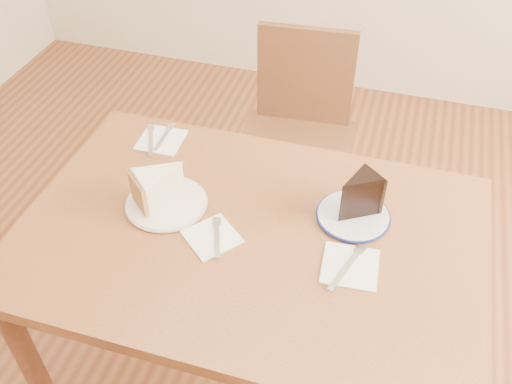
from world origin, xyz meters
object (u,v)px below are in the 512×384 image
object	(u,v)px
plate_cream	(167,203)
chocolate_cake	(356,198)
table	(251,258)
chair_far	(297,138)
plate_navy	(353,216)
carrot_cake	(162,186)

from	to	relation	value
plate_cream	chocolate_cake	distance (m)	0.51
table	chair_far	size ratio (longest dim) A/B	1.36
plate_cream	plate_navy	size ratio (longest dim) A/B	1.13
table	chair_far	bearing A→B (deg)	93.71
chair_far	carrot_cake	bearing A→B (deg)	69.24
table	carrot_cake	world-z (taller)	carrot_cake
chair_far	plate_navy	world-z (taller)	chair_far
plate_cream	carrot_cake	xyz separation A→B (m)	(-0.01, 0.01, 0.05)
plate_cream	carrot_cake	distance (m)	0.05
table	plate_cream	size ratio (longest dim) A/B	5.66
table	chocolate_cake	xyz separation A→B (m)	(0.25, 0.14, 0.17)
chair_far	plate_cream	world-z (taller)	chair_far
chair_far	chocolate_cake	xyz separation A→B (m)	(0.29, -0.63, 0.33)
table	chocolate_cake	world-z (taller)	chocolate_cake
plate_cream	plate_navy	xyz separation A→B (m)	(0.49, 0.10, 0.00)
table	chair_far	xyz separation A→B (m)	(-0.05, 0.77, -0.16)
chair_far	chocolate_cake	bearing A→B (deg)	110.44
table	plate_cream	xyz separation A→B (m)	(-0.25, 0.03, 0.10)
plate_navy	carrot_cake	world-z (taller)	carrot_cake
plate_navy	carrot_cake	distance (m)	0.52
chair_far	table	bearing A→B (deg)	89.17
plate_navy	chocolate_cake	bearing A→B (deg)	95.86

